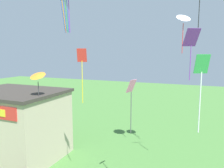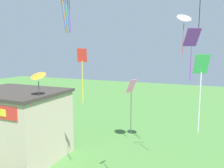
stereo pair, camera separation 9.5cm
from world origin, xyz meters
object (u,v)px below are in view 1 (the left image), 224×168
kite_pink_diamond (131,96)px  kite_white_delta (183,19)px  seaside_building (15,124)px  kite_orange_delta (38,77)px  kite_red_diamond (82,66)px  kite_purple_streamer (191,42)px  kite_green_diamond (201,80)px

kite_pink_diamond → kite_white_delta: bearing=67.9°
seaside_building → kite_orange_delta: 5.56m
kite_orange_delta → kite_red_diamond: 3.97m
kite_white_delta → kite_red_diamond: (-5.32, -5.55, -3.28)m
kite_white_delta → kite_pink_diamond: bearing=-112.1°
seaside_building → kite_white_delta: size_ratio=2.69×
kite_white_delta → kite_purple_streamer: kite_white_delta is taller
kite_white_delta → kite_pink_diamond: kite_white_delta is taller
seaside_building → kite_red_diamond: bearing=-11.4°
kite_white_delta → kite_green_diamond: bearing=-79.1°
kite_pink_diamond → kite_green_diamond: size_ratio=0.96×
kite_orange_delta → kite_green_diamond: (10.63, -2.50, 0.58)m
seaside_building → kite_orange_delta: (3.54, -1.05, 4.16)m
kite_white_delta → kite_green_diamond: kite_white_delta is taller
kite_pink_diamond → kite_orange_delta: bearing=177.4°
seaside_building → kite_pink_diamond: bearing=-7.4°
kite_purple_streamer → kite_green_diamond: (0.74, -5.73, -1.78)m
kite_orange_delta → kite_red_diamond: size_ratio=1.03×
kite_red_diamond → kite_orange_delta: bearing=173.4°
kite_green_diamond → seaside_building: bearing=165.9°
kite_purple_streamer → seaside_building: bearing=-170.8°
kite_orange_delta → kite_white_delta: size_ratio=1.18×
seaside_building → kite_red_diamond: 9.06m
kite_white_delta → kite_red_diamond: 8.36m
kite_orange_delta → kite_purple_streamer: 10.66m
kite_green_diamond → kite_red_diamond: bearing=163.1°
kite_red_diamond → kite_green_diamond: kite_red_diamond is taller
seaside_building → kite_green_diamond: 15.35m
kite_green_diamond → kite_pink_diamond: bearing=149.2°
kite_pink_diamond → kite_purple_streamer: bearing=50.6°
seaside_building → kite_pink_diamond: size_ratio=2.50×
kite_purple_streamer → kite_red_diamond: bearing=-148.6°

